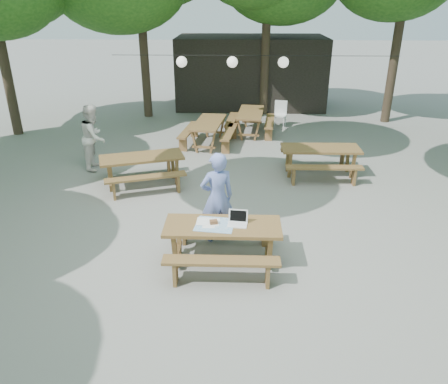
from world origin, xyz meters
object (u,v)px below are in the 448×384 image
Objects in this scene: main_picnic_table at (223,243)px; woman at (217,198)px; picnic_table_nw at (143,170)px; second_person at (94,137)px; plastic_chair at (279,119)px.

main_picnic_table is 1.13× the size of woman.
woman is (1.97, -2.60, 0.50)m from picnic_table_nw.
main_picnic_table is 4.00m from picnic_table_nw.
main_picnic_table is 5.81m from second_person.
picnic_table_nw is at bearing -127.56° from second_person.
main_picnic_table is 0.87× the size of picnic_table_nw.
woman is at bearing -88.30° from plastic_chair.
picnic_table_nw is 3.30m from woman.
plastic_chair is (5.32, 4.28, -0.61)m from second_person.
woman is (-0.13, 0.81, 0.50)m from main_picnic_table.
second_person reaches higher than main_picnic_table.
main_picnic_table is at bearing 79.50° from woman.
picnic_table_nw is 2.56× the size of plastic_chair.
woman is at bearing -71.19° from picnic_table_nw.
woman is 1.01× the size of second_person.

